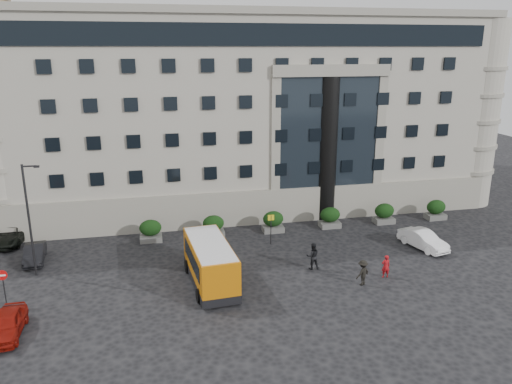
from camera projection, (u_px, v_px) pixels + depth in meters
ground at (212, 277)px, 34.72m from camera, size 120.00×120.00×0.00m
civic_building at (238, 109)px, 54.07m from camera, size 44.00×24.00×18.00m
entrance_column at (327, 150)px, 45.02m from camera, size 1.80×1.80×13.00m
hedge_a at (151, 231)px, 40.96m from camera, size 1.80×1.26×1.84m
hedge_b at (213, 226)px, 42.03m from camera, size 1.80×1.26×1.84m
hedge_c at (273, 221)px, 43.09m from camera, size 1.80×1.26×1.84m
hedge_d at (330, 217)px, 44.16m from camera, size 1.80×1.26×1.84m
hedge_e at (384, 213)px, 45.22m from camera, size 1.80×1.26×1.84m
hedge_f at (436, 209)px, 46.28m from camera, size 1.80×1.26×1.84m
street_lamp at (30, 216)px, 33.87m from camera, size 1.16×0.18×8.00m
bus_stop_sign at (271, 224)px, 40.06m from camera, size 0.50×0.08×2.52m
no_entry_sign at (3, 280)px, 30.63m from camera, size 0.64×0.16×2.32m
minibus at (210, 262)px, 33.32m from camera, size 3.12×7.28×2.97m
red_truck at (63, 202)px, 46.80m from camera, size 3.29×5.45×2.74m
parked_car_a at (7, 324)px, 27.58m from camera, size 1.64×4.06×1.38m
parked_car_b at (35, 253)px, 37.14m from camera, size 1.69×3.99×1.28m
parked_car_c at (62, 224)px, 43.46m from camera, size 2.24×4.38×1.22m
parked_car_d at (11, 234)px, 40.75m from camera, size 3.08×5.41×1.42m
white_taxi at (423, 240)px, 39.59m from camera, size 2.58×4.60×1.44m
pedestrian_a at (386, 266)px, 34.53m from camera, size 0.62×0.43×1.65m
pedestrian_b at (313, 256)px, 35.82m from camera, size 1.03×0.83×1.98m
pedestrian_c at (363, 273)px, 33.41m from camera, size 1.32×1.12×1.78m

